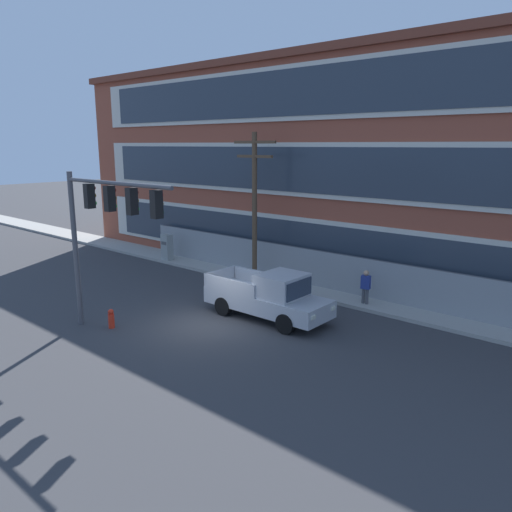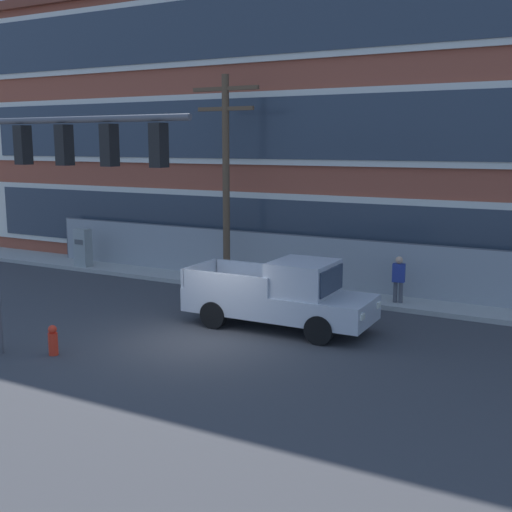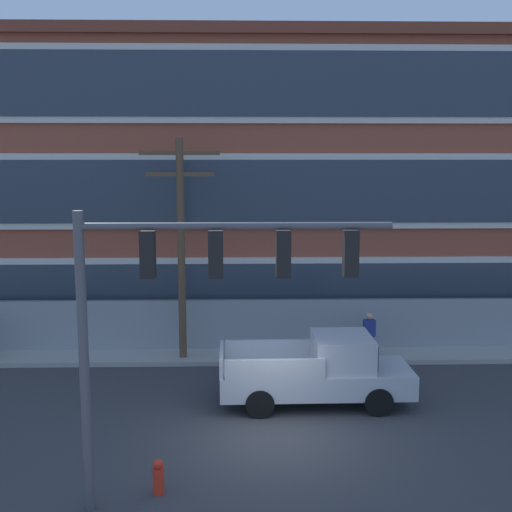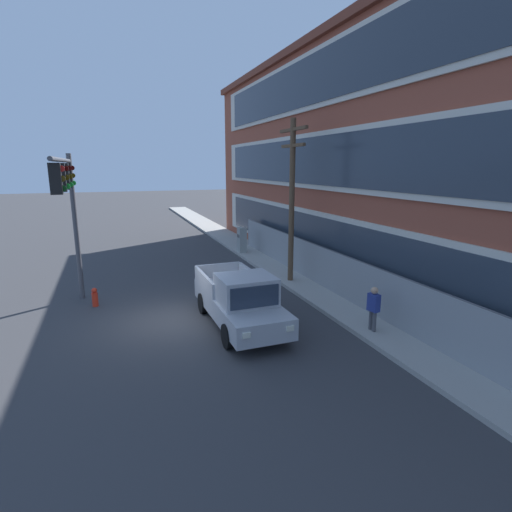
{
  "view_description": "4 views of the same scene",
  "coord_description": "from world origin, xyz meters",
  "px_view_note": "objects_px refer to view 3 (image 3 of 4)",
  "views": [
    {
      "loc": [
        13.96,
        -12.95,
        7.1
      ],
      "look_at": [
        -1.08,
        4.33,
        1.97
      ],
      "focal_mm": 35.0,
      "sensor_mm": 36.0,
      "label": 1
    },
    {
      "loc": [
        9.4,
        -13.84,
        5.3
      ],
      "look_at": [
        -0.86,
        4.87,
        1.54
      ],
      "focal_mm": 45.0,
      "sensor_mm": 36.0,
      "label": 2
    },
    {
      "loc": [
        -0.83,
        -15.41,
        7.16
      ],
      "look_at": [
        -0.34,
        4.92,
        3.94
      ],
      "focal_mm": 45.0,
      "sensor_mm": 36.0,
      "label": 3
    },
    {
      "loc": [
        14.21,
        -1.8,
        5.63
      ],
      "look_at": [
        0.67,
        3.17,
        2.35
      ],
      "focal_mm": 28.0,
      "sensor_mm": 36.0,
      "label": 4
    }
  ],
  "objects_px": {
    "pickup_truck_silver": "(320,372)",
    "pedestrian_near_cabinet": "(369,333)",
    "utility_pole_near_corner": "(181,239)",
    "fire_hydrant": "(158,477)",
    "traffic_signal_mast": "(189,289)"
  },
  "relations": [
    {
      "from": "pickup_truck_silver",
      "to": "pedestrian_near_cabinet",
      "type": "height_order",
      "value": "pickup_truck_silver"
    },
    {
      "from": "pickup_truck_silver",
      "to": "pedestrian_near_cabinet",
      "type": "xyz_separation_m",
      "value": [
        2.22,
        3.99,
        0.02
      ]
    },
    {
      "from": "pickup_truck_silver",
      "to": "pedestrian_near_cabinet",
      "type": "relative_size",
      "value": 3.3
    },
    {
      "from": "pickup_truck_silver",
      "to": "utility_pole_near_corner",
      "type": "bearing_deg",
      "value": 137.3
    },
    {
      "from": "pedestrian_near_cabinet",
      "to": "utility_pole_near_corner",
      "type": "bearing_deg",
      "value": -179.82
    },
    {
      "from": "pickup_truck_silver",
      "to": "fire_hydrant",
      "type": "distance_m",
      "value": 6.4
    },
    {
      "from": "traffic_signal_mast",
      "to": "pickup_truck_silver",
      "type": "distance_m",
      "value": 7.34
    },
    {
      "from": "fire_hydrant",
      "to": "utility_pole_near_corner",
      "type": "bearing_deg",
      "value": 91.67
    },
    {
      "from": "pickup_truck_silver",
      "to": "pedestrian_near_cabinet",
      "type": "bearing_deg",
      "value": 60.9
    },
    {
      "from": "traffic_signal_mast",
      "to": "utility_pole_near_corner",
      "type": "distance_m",
      "value": 9.5
    },
    {
      "from": "traffic_signal_mast",
      "to": "fire_hydrant",
      "type": "bearing_deg",
      "value": 144.22
    },
    {
      "from": "fire_hydrant",
      "to": "pickup_truck_silver",
      "type": "bearing_deg",
      "value": 50.57
    },
    {
      "from": "traffic_signal_mast",
      "to": "utility_pole_near_corner",
      "type": "height_order",
      "value": "utility_pole_near_corner"
    },
    {
      "from": "pickup_truck_silver",
      "to": "utility_pole_near_corner",
      "type": "distance_m",
      "value": 6.76
    },
    {
      "from": "pedestrian_near_cabinet",
      "to": "fire_hydrant",
      "type": "height_order",
      "value": "pedestrian_near_cabinet"
    }
  ]
}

